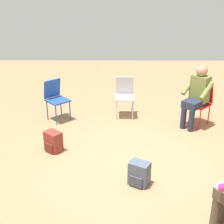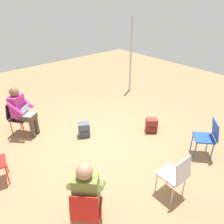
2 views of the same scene
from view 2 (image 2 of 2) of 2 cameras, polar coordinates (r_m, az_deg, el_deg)
ground_plane at (r=5.19m, az=-2.69°, el=-8.32°), size 14.00×14.00×0.00m
chair_east at (r=3.88m, az=16.37°, el=-15.30°), size 0.44×0.40×0.85m
chair_northeast at (r=5.01m, az=23.78°, el=-5.69°), size 0.59×0.58×0.85m
chair_southwest at (r=5.79m, az=-23.57°, el=-0.85°), size 0.58×0.57×0.85m
chair_southeast at (r=3.31m, az=-6.78°, el=-24.00°), size 0.58×0.58×0.85m
person_with_laptop at (r=5.61m, az=-22.57°, el=0.67°), size 0.64×0.63×1.24m
person_in_olive at (r=3.26m, az=-6.45°, el=-19.58°), size 0.63×0.63×1.24m
backpack_near_laptop_user at (r=5.62m, az=10.24°, el=-3.63°), size 0.33×0.34×0.36m
backpack_by_empty_chair at (r=5.41m, az=-7.32°, el=-4.76°), size 0.31×0.34×0.36m
tent_pole_far at (r=7.64m, az=4.93°, el=14.43°), size 0.07×0.07×2.50m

